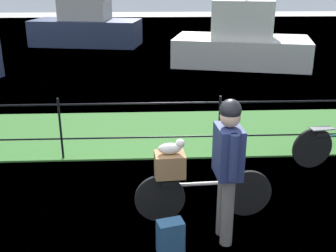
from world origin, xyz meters
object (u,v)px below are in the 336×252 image
Objects in this scene: bicycle_main at (202,194)px; backpack_on_paving at (171,238)px; wooden_crate at (170,164)px; terrier_dog at (172,147)px; moored_boat_mid at (86,25)px; moored_boat_near at (242,42)px; cyclist_person at (228,160)px.

bicycle_main reaches higher than backpack_on_paving.
terrier_dog is at bearing 3.81° from wooden_crate.
moored_boat_mid reaches higher than backpack_on_paving.
wooden_crate is 9.64m from moored_boat_near.
bicycle_main is at bearing 42.90° from backpack_on_paving.
backpack_on_paving is 10.29m from moored_boat_near.
moored_boat_near is 7.16m from moored_boat_mid.
moored_boat_mid reaches higher than terrier_dog.
wooden_crate is 13.81m from moored_boat_mid.
wooden_crate is at bearing -107.30° from moored_boat_near.
backpack_on_paving is at bearing -158.96° from cyclist_person.
moored_boat_mid is (-2.84, 14.16, 0.65)m from backpack_on_paving.
terrier_dog is 0.07× the size of moored_boat_mid.
moored_boat_mid is at bearing 143.14° from moored_boat_near.
terrier_dog is at bearing 144.62° from cyclist_person.
bicycle_main is 0.59m from wooden_crate.
backpack_on_paving is at bearing -106.35° from moored_boat_near.
terrier_dog is at bearing 70.76° from backpack_on_paving.
bicycle_main is 0.36× the size of moored_boat_mid.
moored_boat_near is (2.87, 9.21, -0.00)m from wooden_crate.
wooden_crate reaches higher than bicycle_main.
cyclist_person is (0.61, -0.41, 0.24)m from wooden_crate.
moored_boat_near is (2.26, 9.62, -0.24)m from cyclist_person.
moored_boat_near is at bearing 72.84° from terrier_dog.
bicycle_main is 9.52m from moored_boat_near.
cyclist_person reaches higher than backpack_on_paving.
cyclist_person is 14.34m from moored_boat_mid.
backpack_on_paving is at bearing -92.22° from wooden_crate.
moored_boat_near reaches higher than wooden_crate.
moored_boat_mid is (-3.47, 13.92, -0.15)m from cyclist_person.
terrier_dog reaches higher than backpack_on_paving.
terrier_dog is 13.81m from moored_boat_mid.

